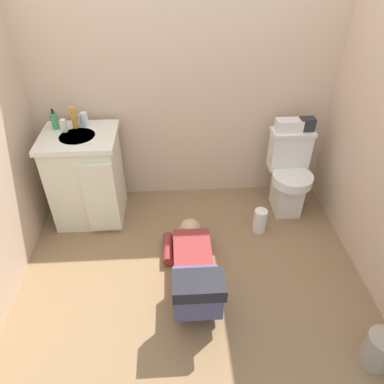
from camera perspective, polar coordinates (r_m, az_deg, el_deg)
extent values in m
cube|color=olive|center=(2.85, -0.11, -12.97)|extent=(3.08, 3.13, 0.04)
cube|color=beige|center=(3.08, -1.43, 18.94)|extent=(2.74, 0.08, 2.40)
cube|color=silver|center=(3.38, 14.86, -0.03)|extent=(0.22, 0.30, 0.38)
cylinder|color=silver|center=(3.22, 15.67, 2.01)|extent=(0.35, 0.35, 0.08)
cube|color=silver|center=(3.28, 15.24, 6.35)|extent=(0.34, 0.17, 0.34)
cube|color=silver|center=(3.20, 15.78, 9.19)|extent=(0.36, 0.19, 0.03)
cube|color=beige|center=(3.21, -16.34, 1.95)|extent=(0.56, 0.48, 0.78)
cube|color=silver|center=(3.00, -17.68, 8.34)|extent=(0.60, 0.52, 0.04)
cylinder|color=silver|center=(2.99, -17.74, 8.07)|extent=(0.28, 0.28, 0.05)
cube|color=beige|center=(2.99, -14.28, -1.06)|extent=(0.26, 0.03, 0.66)
cylinder|color=silver|center=(3.09, -17.44, 10.72)|extent=(0.02, 0.02, 0.10)
cube|color=maroon|center=(2.80, 0.13, -10.78)|extent=(0.29, 0.52, 0.17)
sphere|color=tan|center=(3.02, -0.26, -6.01)|extent=(0.19, 0.19, 0.19)
cube|color=#4B4D73|center=(2.50, 0.67, -15.46)|extent=(0.31, 0.28, 0.20)
cube|color=#4B4D73|center=(2.32, 0.95, -16.41)|extent=(0.31, 0.12, 0.32)
cube|color=black|center=(2.15, 1.09, -14.61)|extent=(0.31, 0.19, 0.09)
cylinder|color=maroon|center=(2.93, -3.83, -8.93)|extent=(0.08, 0.30, 0.08)
cube|color=silver|center=(3.15, 15.19, 10.24)|extent=(0.22, 0.11, 0.10)
cube|color=#26262D|center=(3.20, 17.80, 10.26)|extent=(0.12, 0.09, 0.11)
cylinder|color=#3D965F|center=(3.12, -20.99, 10.49)|extent=(0.06, 0.06, 0.13)
cylinder|color=black|center=(3.09, -21.33, 11.86)|extent=(0.02, 0.02, 0.04)
cylinder|color=white|center=(3.05, -19.71, 9.91)|extent=(0.05, 0.05, 0.10)
cylinder|color=gold|center=(3.07, -18.28, 11.15)|extent=(0.04, 0.04, 0.18)
cylinder|color=silver|center=(3.08, -16.74, 10.99)|extent=(0.06, 0.06, 0.12)
cylinder|color=gray|center=(2.58, 27.50, -21.43)|extent=(0.18, 0.18, 0.26)
cylinder|color=white|center=(3.14, 10.75, -4.50)|extent=(0.11, 0.11, 0.22)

